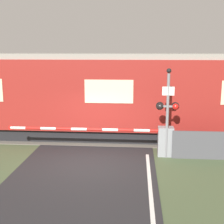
% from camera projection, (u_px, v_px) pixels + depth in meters
% --- Properties ---
extents(ground_plane, '(80.00, 80.00, 0.00)m').
position_uv_depth(ground_plane, '(89.00, 162.00, 11.65)').
color(ground_plane, '#475638').
extents(track_bed, '(36.00, 3.20, 0.13)m').
position_uv_depth(track_bed, '(100.00, 136.00, 15.07)').
color(track_bed, '#666056').
rests_on(track_bed, ground_plane).
extents(train, '(20.67, 2.80, 3.96)m').
position_uv_depth(train, '(112.00, 95.00, 14.62)').
color(train, black).
rests_on(train, ground_plane).
extents(crossing_barrier, '(6.66, 0.44, 1.17)m').
position_uv_depth(crossing_barrier, '(150.00, 139.00, 12.30)').
color(crossing_barrier, gray).
rests_on(crossing_barrier, ground_plane).
extents(signal_post, '(0.88, 0.26, 3.46)m').
position_uv_depth(signal_post, '(168.00, 108.00, 11.81)').
color(signal_post, gray).
rests_on(signal_post, ground_plane).
extents(roadside_fence, '(3.35, 0.06, 1.10)m').
position_uv_depth(roadside_fence, '(217.00, 146.00, 11.86)').
color(roadside_fence, '#4C4C51').
rests_on(roadside_fence, ground_plane).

